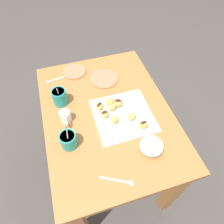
# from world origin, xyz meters

# --- Properties ---
(ground_plane) EXTENTS (8.00, 8.00, 0.00)m
(ground_plane) POSITION_xyz_m (0.00, 0.00, 0.00)
(ground_plane) COLOR #423D38
(dining_table) EXTENTS (0.99, 0.72, 0.74)m
(dining_table) POSITION_xyz_m (0.00, 0.00, 0.59)
(dining_table) COLOR #A36633
(dining_table) RESTS_ON ground_plane
(pastry_plate_square) EXTENTS (0.32, 0.32, 0.02)m
(pastry_plate_square) POSITION_xyz_m (-0.06, -0.08, 0.75)
(pastry_plate_square) COLOR white
(pastry_plate_square) RESTS_ON dining_table
(coffee_mug_teal_left) EXTENTS (0.12, 0.08, 0.13)m
(coffee_mug_teal_left) POSITION_xyz_m (-0.15, 0.24, 0.79)
(coffee_mug_teal_left) COLOR teal
(coffee_mug_teal_left) RESTS_ON dining_table
(coffee_mug_teal_right) EXTENTS (0.12, 0.08, 0.15)m
(coffee_mug_teal_right) POSITION_xyz_m (0.15, 0.24, 0.79)
(coffee_mug_teal_right) COLOR teal
(coffee_mug_teal_right) RESTS_ON dining_table
(cream_pitcher_white) EXTENTS (0.10, 0.06, 0.07)m
(cream_pitcher_white) POSITION_xyz_m (0.01, 0.23, 0.78)
(cream_pitcher_white) COLOR white
(cream_pitcher_white) RESTS_ON dining_table
(ice_cream_bowl) EXTENTS (0.12, 0.12, 0.09)m
(ice_cream_bowl) POSITION_xyz_m (-0.29, -0.15, 0.78)
(ice_cream_bowl) COLOR white
(ice_cream_bowl) RESTS_ON dining_table
(saucer_coral_left) EXTENTS (0.16, 0.16, 0.01)m
(saucer_coral_left) POSITION_xyz_m (0.39, 0.12, 0.74)
(saucer_coral_left) COLOR #E5704C
(saucer_coral_left) RESTS_ON dining_table
(saucer_coral_right) EXTENTS (0.18, 0.18, 0.01)m
(saucer_coral_right) POSITION_xyz_m (0.27, -0.06, 0.74)
(saucer_coral_right) COLOR #E5704C
(saucer_coral_right) RESTS_ON dining_table
(loose_spoon_near_saucer) EXTENTS (0.04, 0.16, 0.01)m
(loose_spoon_near_saucer) POSITION_xyz_m (0.35, 0.25, 0.74)
(loose_spoon_near_saucer) COLOR silver
(loose_spoon_near_saucer) RESTS_ON dining_table
(loose_spoon_by_plate) EXTENTS (0.09, 0.14, 0.01)m
(loose_spoon_by_plate) POSITION_xyz_m (-0.40, 0.05, 0.74)
(loose_spoon_by_plate) COLOR silver
(loose_spoon_by_plate) RESTS_ON dining_table
(beignet_0) EXTENTS (0.08, 0.08, 0.04)m
(beignet_0) POSITION_xyz_m (0.02, -0.07, 0.77)
(beignet_0) COLOR #D19347
(beignet_0) RESTS_ON pastry_plate_square
(chocolate_drizzle_0) EXTENTS (0.03, 0.04, 0.00)m
(chocolate_drizzle_0) POSITION_xyz_m (0.02, -0.07, 0.79)
(chocolate_drizzle_0) COLOR #381E11
(chocolate_drizzle_0) RESTS_ON beignet_0
(beignet_1) EXTENTS (0.06, 0.06, 0.03)m
(beignet_1) POSITION_xyz_m (-0.03, 0.02, 0.77)
(beignet_1) COLOR #D19347
(beignet_1) RESTS_ON pastry_plate_square
(chocolate_drizzle_1) EXTENTS (0.02, 0.04, 0.00)m
(chocolate_drizzle_1) POSITION_xyz_m (-0.03, 0.02, 0.79)
(chocolate_drizzle_1) COLOR #381E11
(chocolate_drizzle_1) RESTS_ON beignet_1
(beignet_2) EXTENTS (0.07, 0.07, 0.03)m
(beignet_2) POSITION_xyz_m (0.05, -0.03, 0.77)
(beignet_2) COLOR #D19347
(beignet_2) RESTS_ON pastry_plate_square
(beignet_3) EXTENTS (0.06, 0.06, 0.04)m
(beignet_3) POSITION_xyz_m (-0.09, -0.02, 0.77)
(beignet_3) COLOR #D19347
(beignet_3) RESTS_ON pastry_plate_square
(beignet_4) EXTENTS (0.07, 0.07, 0.03)m
(beignet_4) POSITION_xyz_m (-0.00, -0.03, 0.77)
(beignet_4) COLOR #D19347
(beignet_4) RESTS_ON pastry_plate_square
(beignet_5) EXTENTS (0.06, 0.06, 0.04)m
(beignet_5) POSITION_xyz_m (-0.16, -0.15, 0.77)
(beignet_5) COLOR #D19347
(beignet_5) RESTS_ON pastry_plate_square
(chocolate_drizzle_5) EXTENTS (0.02, 0.04, 0.00)m
(chocolate_drizzle_5) POSITION_xyz_m (-0.16, -0.15, 0.79)
(chocolate_drizzle_5) COLOR #381E11
(chocolate_drizzle_5) RESTS_ON beignet_5
(beignet_6) EXTENTS (0.07, 0.06, 0.03)m
(beignet_6) POSITION_xyz_m (0.03, 0.04, 0.77)
(beignet_6) COLOR #D19347
(beignet_6) RESTS_ON pastry_plate_square
(chocolate_drizzle_6) EXTENTS (0.04, 0.04, 0.00)m
(chocolate_drizzle_6) POSITION_xyz_m (0.03, 0.04, 0.79)
(chocolate_drizzle_6) COLOR #381E11
(chocolate_drizzle_6) RESTS_ON beignet_6
(beignet_7) EXTENTS (0.06, 0.07, 0.04)m
(beignet_7) POSITION_xyz_m (-0.10, -0.11, 0.77)
(beignet_7) COLOR #D19347
(beignet_7) RESTS_ON pastry_plate_square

